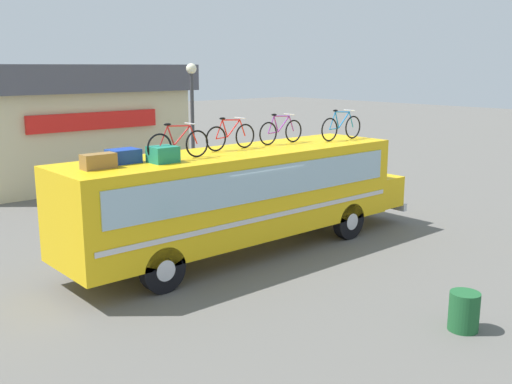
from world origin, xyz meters
TOP-DOWN VIEW (x-y plane):
  - ground_plane at (0.00, 0.00)m, footprint 120.00×120.00m
  - bus at (0.23, 0.00)m, footprint 11.20×2.46m
  - luggage_bag_1 at (-4.04, -0.12)m, footprint 0.74×0.36m
  - luggage_bag_2 at (-3.24, 0.23)m, footprint 0.70×0.54m
  - luggage_bag_3 at (-2.51, -0.31)m, footprint 0.61×0.56m
  - rooftop_bicycle_1 at (-1.99, -0.18)m, footprint 1.75×0.44m
  - rooftop_bicycle_2 at (0.02, 0.32)m, footprint 1.66×0.44m
  - rooftop_bicycle_3 at (1.89, 0.33)m, footprint 1.68×0.44m
  - rooftop_bicycle_4 at (3.89, -0.23)m, footprint 1.78×0.44m
  - roadside_building at (0.96, 14.73)m, footprint 10.06×9.37m
  - trash_bin at (0.27, -6.59)m, footprint 0.59×0.59m
  - street_lamp at (3.21, 6.66)m, footprint 0.40×0.40m

SIDE VIEW (x-z plane):
  - ground_plane at x=0.00m, z-range 0.00..0.00m
  - trash_bin at x=0.27m, z-range 0.00..0.77m
  - bus at x=0.23m, z-range 0.24..3.09m
  - roadside_building at x=0.96m, z-range 0.07..5.19m
  - luggage_bag_2 at x=-3.24m, z-range 2.85..3.17m
  - luggage_bag_1 at x=-4.04m, z-range 2.85..3.18m
  - luggage_bag_3 at x=-2.51m, z-range 2.85..3.22m
  - rooftop_bicycle_3 at x=1.89m, z-range 2.77..3.66m
  - rooftop_bicycle_2 at x=0.02m, z-range 2.77..3.66m
  - rooftop_bicycle_1 at x=-1.99m, z-range 2.77..3.67m
  - rooftop_bicycle_4 at x=3.89m, z-range 2.77..3.70m
  - street_lamp at x=3.21m, z-range 0.86..6.01m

